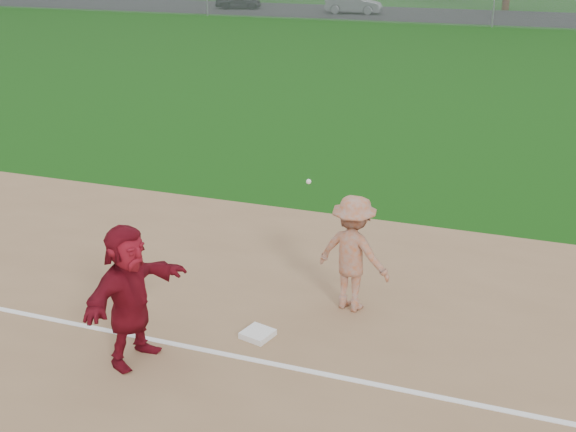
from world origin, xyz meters
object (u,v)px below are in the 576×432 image
(first_base, at_px, (258,334))
(car_left, at_px, (239,1))
(car_mid, at_px, (354,4))
(base_runner, at_px, (129,295))

(first_base, distance_m, car_left, 49.76)
(first_base, bearing_deg, car_mid, 103.16)
(car_left, relative_size, car_mid, 0.87)
(first_base, relative_size, car_left, 0.11)
(car_left, bearing_deg, first_base, -169.06)
(car_mid, bearing_deg, car_left, 82.23)
(first_base, height_order, base_runner, base_runner)
(car_left, bearing_deg, car_mid, -106.04)
(first_base, distance_m, car_mid, 46.23)
(base_runner, bearing_deg, car_left, 34.21)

